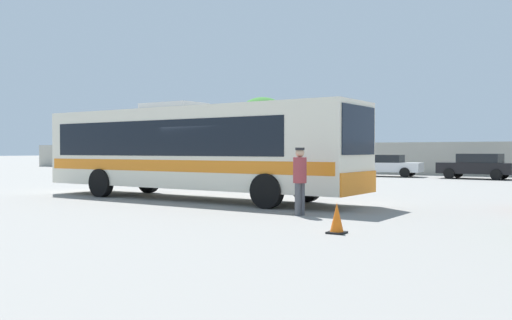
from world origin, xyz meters
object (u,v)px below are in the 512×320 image
object	(u,v)px
roadside_tree_midleft	(336,118)
traffic_cone_on_apron	(337,219)
parked_car_second_maroon	(284,163)
coach_bus_cream_orange	(190,147)
parked_car_rightmost_black	(477,166)
parked_car_leftmost_white	(219,163)
attendant_by_bus_door	(300,177)
parked_car_third_white	(386,165)
roadside_tree_left	(262,120)

from	to	relation	value
roadside_tree_midleft	traffic_cone_on_apron	size ratio (longest dim) A/B	9.57
parked_car_second_maroon	coach_bus_cream_orange	bearing A→B (deg)	-71.00
parked_car_rightmost_black	roadside_tree_midleft	xyz separation A→B (m)	(-12.20, 7.22, 3.62)
coach_bus_cream_orange	parked_car_leftmost_white	size ratio (longest dim) A/B	3.01
parked_car_leftmost_white	traffic_cone_on_apron	bearing A→B (deg)	-50.49
attendant_by_bus_door	traffic_cone_on_apron	distance (m)	3.28
parked_car_leftmost_white	parked_car_third_white	world-z (taller)	parked_car_leftmost_white
parked_car_second_maroon	roadside_tree_midleft	bearing A→B (deg)	82.76
coach_bus_cream_orange	roadside_tree_midleft	size ratio (longest dim) A/B	2.06
coach_bus_cream_orange	parked_car_leftmost_white	world-z (taller)	coach_bus_cream_orange
coach_bus_cream_orange	parked_car_second_maroon	distance (m)	20.80
coach_bus_cream_orange	parked_car_second_maroon	size ratio (longest dim) A/B	2.91
parked_car_third_white	roadside_tree_left	bearing A→B (deg)	148.12
parked_car_rightmost_black	roadside_tree_midleft	world-z (taller)	roadside_tree_midleft
attendant_by_bus_door	parked_car_third_white	size ratio (longest dim) A/B	0.40
coach_bus_cream_orange	roadside_tree_midleft	xyz separation A→B (m)	(-5.83, 27.01, 2.59)
attendant_by_bus_door	parked_car_second_maroon	bearing A→B (deg)	119.13
parked_car_third_white	roadside_tree_midleft	xyz separation A→B (m)	(-6.48, 6.99, 3.66)
parked_car_leftmost_white	parked_car_third_white	bearing A→B (deg)	4.21
parked_car_leftmost_white	roadside_tree_left	world-z (taller)	roadside_tree_left
roadside_tree_midleft	traffic_cone_on_apron	xyz separation A→B (m)	(13.44, -31.89, -4.12)
traffic_cone_on_apron	parked_car_third_white	bearing A→B (deg)	105.61
parked_car_third_white	parked_car_rightmost_black	xyz separation A→B (m)	(5.72, -0.23, 0.04)
roadside_tree_midleft	traffic_cone_on_apron	distance (m)	34.85
parked_car_rightmost_black	roadside_tree_left	distance (m)	23.03
coach_bus_cream_orange	roadside_tree_midleft	distance (m)	27.76
parked_car_leftmost_white	parked_car_rightmost_black	distance (m)	18.53
parked_car_second_maroon	parked_car_third_white	size ratio (longest dim) A/B	0.96
attendant_by_bus_door	roadside_tree_left	distance (m)	37.58
attendant_by_bus_door	coach_bus_cream_orange	bearing A→B (deg)	156.22
parked_car_leftmost_white	parked_car_rightmost_black	world-z (taller)	parked_car_rightmost_black
roadside_tree_left	traffic_cone_on_apron	size ratio (longest dim) A/B	10.56
attendant_by_bus_door	parked_car_leftmost_white	xyz separation A→B (m)	(-17.69, 21.52, -0.24)
parked_car_second_maroon	roadside_tree_midleft	distance (m)	8.28
coach_bus_cream_orange	attendant_by_bus_door	xyz separation A→B (m)	(5.54, -2.44, -0.81)
parked_car_second_maroon	traffic_cone_on_apron	bearing A→B (deg)	-59.61
attendant_by_bus_door	traffic_cone_on_apron	xyz separation A→B (m)	(2.07, -2.44, -0.71)
parked_car_leftmost_white	parked_car_second_maroon	xyz separation A→B (m)	(5.38, 0.56, 0.01)
coach_bus_cream_orange	traffic_cone_on_apron	world-z (taller)	coach_bus_cream_orange
parked_car_second_maroon	parked_car_rightmost_black	distance (m)	13.14
parked_car_leftmost_white	traffic_cone_on_apron	size ratio (longest dim) A/B	6.55
attendant_by_bus_door	roadside_tree_midleft	size ratio (longest dim) A/B	0.29
parked_car_third_white	roadside_tree_left	distance (m)	17.98
coach_bus_cream_orange	roadside_tree_left	distance (m)	32.70
parked_car_leftmost_white	roadside_tree_midleft	world-z (taller)	roadside_tree_midleft
parked_car_rightmost_black	parked_car_second_maroon	bearing A→B (deg)	-179.31
parked_car_second_maroon	roadside_tree_left	bearing A→B (deg)	127.82
parked_car_second_maroon	roadside_tree_left	xyz separation A→B (m)	(-7.50, 9.66, 3.80)
coach_bus_cream_orange	parked_car_rightmost_black	xyz separation A→B (m)	(6.38, 19.80, -1.03)
attendant_by_bus_door	parked_car_third_white	world-z (taller)	attendant_by_bus_door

